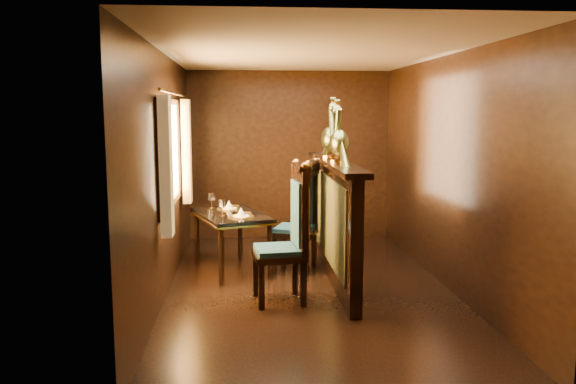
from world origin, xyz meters
The scene contains 8 objects.
ground centered at (0.00, 0.00, 0.00)m, with size 5.00×5.00×0.00m, color black.
room_shell centered at (-0.09, 0.02, 1.58)m, with size 3.04×5.04×2.52m.
partition centered at (0.32, 0.30, 0.71)m, with size 0.26×2.70×1.36m.
dining_table centered at (-0.85, 0.75, 0.63)m, with size 1.07×1.35×0.90m.
chair_left centered at (-0.22, -0.41, 0.74)m, with size 0.56×0.59×1.42m.
chair_right centered at (0.03, 0.66, 0.70)m, with size 0.63×0.64×1.35m.
peacock_left centered at (0.33, 0.01, 1.70)m, with size 0.21×0.56×0.67m, color #1B513E, non-canonical shape.
peacock_right centered at (0.33, 0.62, 1.71)m, with size 0.22×0.59×0.70m, color #1B513E, non-canonical shape.
Camera 1 is at (-0.70, -5.87, 1.90)m, focal length 35.00 mm.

